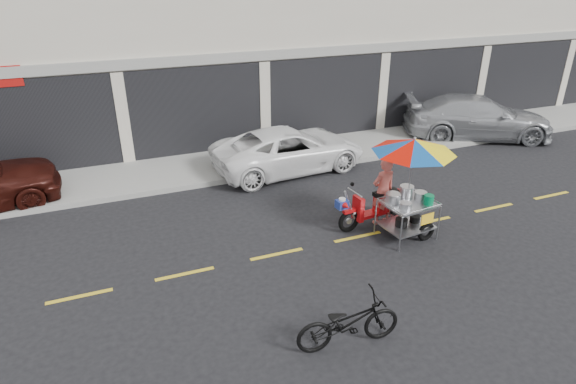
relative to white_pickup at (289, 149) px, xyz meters
name	(u,v)px	position (x,y,z in m)	size (l,w,h in m)	color
ground	(358,237)	(-0.03, -4.36, -0.65)	(90.00, 90.00, 0.00)	black
sidewalk	(276,155)	(-0.03, 1.14, -0.57)	(45.00, 3.00, 0.15)	gray
shophouse_block	(297,5)	(2.79, 6.23, 3.59)	(36.00, 8.11, 10.40)	beige
centerline	(358,237)	(-0.03, -4.36, -0.65)	(42.00, 0.10, 0.01)	gold
white_pickup	(289,149)	(0.00, 0.00, 0.00)	(2.15, 4.67, 1.30)	white
silver_pickup	(478,117)	(7.41, 0.34, 0.10)	(2.10, 5.18, 1.50)	#A4A6AB
near_bicycle	(348,322)	(-1.90, -7.36, -0.18)	(0.62, 1.77, 0.93)	black
food_vendor_rig	(401,172)	(0.94, -4.40, 0.85)	(2.52, 2.01, 2.39)	black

